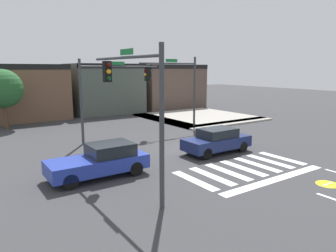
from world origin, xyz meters
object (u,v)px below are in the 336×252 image
car_blue (101,161)px  roadside_tree (3,89)px  traffic_signal_southwest (134,92)px  traffic_signal_northwest (113,85)px  car_navy (217,140)px  traffic_signal_northeast (176,80)px

car_blue → roadside_tree: bearing=-82.6°
traffic_signal_southwest → car_blue: size_ratio=1.29×
traffic_signal_northwest → car_blue: (-3.79, -6.77, -3.15)m
traffic_signal_northwest → roadside_tree: bearing=123.4°
car_navy → roadside_tree: (-9.44, 15.54, 2.62)m
traffic_signal_southwest → car_blue: bearing=11.9°
car_navy → traffic_signal_southwest: bearing=19.6°
roadside_tree → car_navy: bearing=-58.7°
traffic_signal_northeast → car_navy: (-2.04, -7.12, -3.32)m
traffic_signal_northeast → roadside_tree: size_ratio=1.20×
roadside_tree → traffic_signal_northwest: bearing=-56.6°
traffic_signal_northwest → car_navy: (3.62, -6.73, -3.16)m
car_navy → roadside_tree: size_ratio=0.85×
car_blue → roadside_tree: (-2.03, 15.58, 2.61)m
car_navy → roadside_tree: 18.37m
traffic_signal_northwest → car_blue: 8.37m
traffic_signal_southwest → car_navy: (6.89, 2.46, -3.35)m
traffic_signal_northwest → roadside_tree: traffic_signal_northwest is taller
traffic_signal_northeast → car_blue: bearing=37.2°
car_blue → car_navy: car_blue is taller
car_blue → traffic_signal_northeast: bearing=-142.8°
traffic_signal_northwest → car_blue: traffic_signal_northwest is taller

